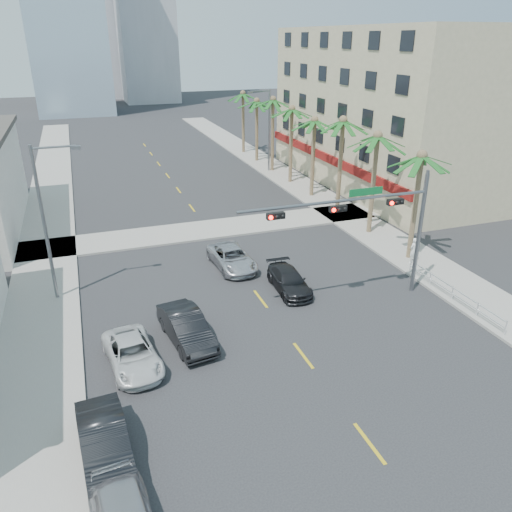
{
  "coord_description": "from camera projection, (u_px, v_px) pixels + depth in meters",
  "views": [
    {
      "loc": [
        -8.85,
        -14.12,
        14.08
      ],
      "look_at": [
        -0.82,
        8.51,
        3.5
      ],
      "focal_mm": 35.0,
      "sensor_mm": 36.0,
      "label": 1
    }
  ],
  "objects": [
    {
      "name": "ground",
      "position": [
        344.0,
        409.0,
        20.56
      ],
      "size": [
        260.0,
        260.0,
        0.0
      ],
      "primitive_type": "plane",
      "color": "#262628",
      "rests_on": "ground"
    },
    {
      "name": "sidewalk_right",
      "position": [
        355.0,
        220.0,
        41.46
      ],
      "size": [
        4.0,
        120.0,
        0.15
      ],
      "primitive_type": "cube",
      "color": "gray",
      "rests_on": "ground"
    },
    {
      "name": "sidewalk_left",
      "position": [
        46.0,
        260.0,
        34.1
      ],
      "size": [
        4.0,
        120.0,
        0.15
      ],
      "primitive_type": "cube",
      "color": "gray",
      "rests_on": "ground"
    },
    {
      "name": "sidewalk_cross",
      "position": [
        209.0,
        229.0,
        39.5
      ],
      "size": [
        80.0,
        4.0,
        0.15
      ],
      "primitive_type": "cube",
      "color": "gray",
      "rests_on": "ground"
    },
    {
      "name": "building_right",
      "position": [
        398.0,
        108.0,
        50.15
      ],
      "size": [
        15.25,
        28.0,
        15.0
      ],
      "color": "tan",
      "rests_on": "ground"
    },
    {
      "name": "tower_far_center",
      "position": [
        84.0,
        5.0,
        118.96
      ],
      "size": [
        16.0,
        16.0,
        42.0
      ],
      "primitive_type": "cube",
      "color": "#ADADB2",
      "rests_on": "ground"
    },
    {
      "name": "traffic_signal_mast",
      "position": [
        373.0,
        217.0,
        27.15
      ],
      "size": [
        11.12,
        0.54,
        7.2
      ],
      "color": "slate",
      "rests_on": "ground"
    },
    {
      "name": "palm_tree_0",
      "position": [
        422.0,
        157.0,
        31.61
      ],
      "size": [
        4.8,
        4.8,
        7.8
      ],
      "color": "brown",
      "rests_on": "ground"
    },
    {
      "name": "palm_tree_1",
      "position": [
        378.0,
        137.0,
        35.95
      ],
      "size": [
        4.8,
        4.8,
        8.16
      ],
      "color": "brown",
      "rests_on": "ground"
    },
    {
      "name": "palm_tree_2",
      "position": [
        343.0,
        122.0,
        40.3
      ],
      "size": [
        4.8,
        4.8,
        8.52
      ],
      "color": "brown",
      "rests_on": "ground"
    },
    {
      "name": "palm_tree_3",
      "position": [
        315.0,
        121.0,
        45.06
      ],
      "size": [
        4.8,
        4.8,
        7.8
      ],
      "color": "brown",
      "rests_on": "ground"
    },
    {
      "name": "palm_tree_4",
      "position": [
        292.0,
        110.0,
        49.4
      ],
      "size": [
        4.8,
        4.8,
        8.16
      ],
      "color": "brown",
      "rests_on": "ground"
    },
    {
      "name": "palm_tree_5",
      "position": [
        273.0,
        100.0,
        53.75
      ],
      "size": [
        4.8,
        4.8,
        8.52
      ],
      "color": "brown",
      "rests_on": "ground"
    },
    {
      "name": "palm_tree_6",
      "position": [
        257.0,
        102.0,
        58.51
      ],
      "size": [
        4.8,
        4.8,
        7.8
      ],
      "color": "brown",
      "rests_on": "ground"
    },
    {
      "name": "palm_tree_7",
      "position": [
        243.0,
        94.0,
        62.85
      ],
      "size": [
        4.8,
        4.8,
        8.16
      ],
      "color": "brown",
      "rests_on": "ground"
    },
    {
      "name": "streetlight_left",
      "position": [
        47.0,
        217.0,
        27.23
      ],
      "size": [
        2.55,
        0.25,
        9.0
      ],
      "color": "slate",
      "rests_on": "ground"
    },
    {
      "name": "streetlight_right",
      "position": [
        267.0,
        126.0,
        54.66
      ],
      "size": [
        2.55,
        0.25,
        9.0
      ],
      "color": "slate",
      "rests_on": "ground"
    },
    {
      "name": "guardrail",
      "position": [
        453.0,
        291.0,
        28.62
      ],
      "size": [
        0.08,
        8.08,
        1.0
      ],
      "color": "silver",
      "rests_on": "ground"
    },
    {
      "name": "car_parked_mid",
      "position": [
        105.0,
        443.0,
        17.79
      ],
      "size": [
        1.96,
        4.8,
        1.55
      ],
      "primitive_type": "imported",
      "rotation": [
        0.0,
        0.0,
        0.07
      ],
      "color": "black",
      "rests_on": "ground"
    },
    {
      "name": "car_parked_far",
      "position": [
        132.0,
        354.0,
        23.03
      ],
      "size": [
        2.64,
        4.82,
        1.28
      ],
      "primitive_type": "imported",
      "rotation": [
        0.0,
        0.0,
        0.11
      ],
      "color": "silver",
      "rests_on": "ground"
    },
    {
      "name": "car_lane_left",
      "position": [
        186.0,
        328.0,
        24.84
      ],
      "size": [
        2.31,
        4.98,
        1.58
      ],
      "primitive_type": "imported",
      "rotation": [
        0.0,
        0.0,
        0.14
      ],
      "color": "black",
      "rests_on": "ground"
    },
    {
      "name": "car_lane_center",
      "position": [
        232.0,
        258.0,
        32.94
      ],
      "size": [
        2.53,
        5.02,
        1.36
      ],
      "primitive_type": "imported",
      "rotation": [
        0.0,
        0.0,
        0.06
      ],
      "color": "silver",
      "rests_on": "ground"
    },
    {
      "name": "car_lane_right",
      "position": [
        289.0,
        281.0,
        29.97
      ],
      "size": [
        1.97,
        4.44,
        1.27
      ],
      "primitive_type": "imported",
      "rotation": [
        0.0,
        0.0,
        -0.04
      ],
      "color": "black",
      "rests_on": "ground"
    },
    {
      "name": "pedestrian",
      "position": [
        413.0,
        250.0,
        33.23
      ],
      "size": [
        0.75,
        0.62,
        1.76
      ],
      "primitive_type": "imported",
      "rotation": [
        0.0,
        0.0,
        3.51
      ],
      "color": "white",
      "rests_on": "sidewalk_right"
    }
  ]
}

